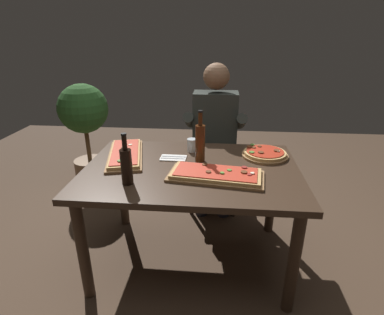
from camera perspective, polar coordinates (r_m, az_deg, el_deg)
The scene contains 12 objects.
ground_plane at distance 2.41m, azimuth -0.11°, elevation -18.10°, with size 6.40×6.40×0.00m, color #4C3828.
dining_table at distance 2.05m, azimuth -0.12°, elevation -4.29°, with size 1.40×0.96×0.74m.
pizza_rectangular_front at distance 1.87m, azimuth 4.48°, elevation -3.19°, with size 0.61×0.34×0.05m.
pizza_rectangular_left at distance 2.23m, azimuth -12.31°, elevation 0.64°, with size 0.36×0.62×0.05m.
pizza_round_far at distance 2.24m, azimuth 13.38°, elevation 0.69°, with size 0.33×0.33×0.05m.
wine_bottle_dark at distance 2.06m, azimuth 1.52°, elevation 2.91°, with size 0.07×0.07×0.35m.
oil_bottle_amber at distance 1.79m, azimuth -12.11°, elevation -1.37°, with size 0.07×0.07×0.31m.
tumbler_near_camera at distance 2.26m, azimuth -0.05°, elevation 2.31°, with size 0.07×0.07×0.10m.
napkin_cutlery_set at distance 2.15m, azimuth -3.50°, elevation -0.09°, with size 0.18×0.11×0.01m.
diner_chair at distance 2.89m, azimuth 4.15°, elevation 0.44°, with size 0.44×0.44×0.87m.
seated_diner at distance 2.69m, azimuth 4.24°, elevation 4.54°, with size 0.53×0.41×1.33m.
potted_plant_corner at distance 3.36m, azimuth -19.29°, elevation 6.15°, with size 0.50×0.50×1.09m.
Camera 1 is at (0.17, -1.82, 1.57)m, focal length 28.68 mm.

